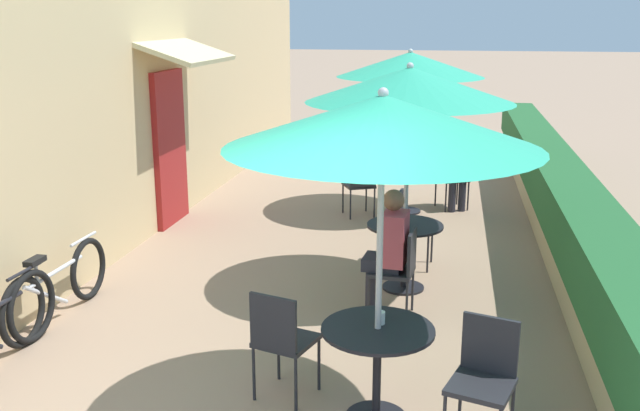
{
  "coord_description": "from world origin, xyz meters",
  "views": [
    {
      "loc": [
        1.38,
        -2.84,
        2.79
      ],
      "look_at": [
        0.15,
        3.79,
        1.0
      ],
      "focal_mm": 40.0,
      "sensor_mm": 36.0,
      "label": 1
    }
  ],
  "objects_px": {
    "cafe_chair_near_right": "(281,336)",
    "cafe_chair_far_right": "(360,182)",
    "coffee_cup_near": "(380,318)",
    "seated_patron_mid_left": "(389,247)",
    "patio_umbrella_near": "(383,122)",
    "patio_umbrella_far": "(410,65)",
    "cafe_chair_mid_right": "(408,222)",
    "patio_table_far": "(407,177)",
    "cafe_chair_mid_left": "(400,266)",
    "cafe_chair_near_left": "(484,372)",
    "cafe_chair_far_left": "(450,174)",
    "coffee_cup_mid": "(406,222)",
    "patio_umbrella_mid": "(410,85)",
    "patio_table_mid": "(405,242)",
    "patio_table_near": "(377,353)",
    "coffee_cup_far": "(416,162)",
    "bicycle_second": "(57,287)",
    "seated_patron_far_left": "(454,164)"
  },
  "relations": [
    {
      "from": "cafe_chair_near_right",
      "to": "cafe_chair_far_right",
      "type": "bearing_deg",
      "value": 107.98
    },
    {
      "from": "coffee_cup_near",
      "to": "seated_patron_mid_left",
      "type": "xyz_separation_m",
      "value": [
        -0.1,
        1.78,
        -0.07
      ]
    },
    {
      "from": "patio_umbrella_near",
      "to": "patio_umbrella_far",
      "type": "distance_m",
      "value": 5.68
    },
    {
      "from": "cafe_chair_mid_right",
      "to": "patio_table_far",
      "type": "height_order",
      "value": "cafe_chair_mid_right"
    },
    {
      "from": "cafe_chair_mid_left",
      "to": "cafe_chair_mid_right",
      "type": "bearing_deg",
      "value": 5.93
    },
    {
      "from": "cafe_chair_near_left",
      "to": "cafe_chair_far_left",
      "type": "height_order",
      "value": "same"
    },
    {
      "from": "coffee_cup_mid",
      "to": "patio_table_far",
      "type": "relative_size",
      "value": 0.11
    },
    {
      "from": "seated_patron_mid_left",
      "to": "cafe_chair_mid_left",
      "type": "bearing_deg",
      "value": -90.0
    },
    {
      "from": "cafe_chair_far_left",
      "to": "patio_umbrella_mid",
      "type": "bearing_deg",
      "value": 56.7
    },
    {
      "from": "patio_table_mid",
      "to": "cafe_chair_mid_right",
      "type": "height_order",
      "value": "cafe_chair_mid_right"
    },
    {
      "from": "patio_table_near",
      "to": "patio_table_far",
      "type": "distance_m",
      "value": 5.68
    },
    {
      "from": "cafe_chair_near_right",
      "to": "coffee_cup_far",
      "type": "distance_m",
      "value": 5.61
    },
    {
      "from": "cafe_chair_mid_right",
      "to": "coffee_cup_mid",
      "type": "height_order",
      "value": "cafe_chair_mid_right"
    },
    {
      "from": "cafe_chair_near_left",
      "to": "bicycle_second",
      "type": "distance_m",
      "value": 4.08
    },
    {
      "from": "coffee_cup_mid",
      "to": "cafe_chair_far_right",
      "type": "distance_m",
      "value": 2.89
    },
    {
      "from": "coffee_cup_near",
      "to": "patio_table_far",
      "type": "distance_m",
      "value": 5.61
    },
    {
      "from": "cafe_chair_near_left",
      "to": "cafe_chair_far_right",
      "type": "distance_m",
      "value": 5.64
    },
    {
      "from": "patio_table_far",
      "to": "bicycle_second",
      "type": "bearing_deg",
      "value": -123.29
    },
    {
      "from": "patio_umbrella_near",
      "to": "patio_table_mid",
      "type": "relative_size",
      "value": 2.98
    },
    {
      "from": "seated_patron_far_left",
      "to": "bicycle_second",
      "type": "height_order",
      "value": "seated_patron_far_left"
    },
    {
      "from": "cafe_chair_near_right",
      "to": "cafe_chair_mid_right",
      "type": "bearing_deg",
      "value": 94.23
    },
    {
      "from": "patio_umbrella_mid",
      "to": "bicycle_second",
      "type": "height_order",
      "value": "patio_umbrella_mid"
    },
    {
      "from": "cafe_chair_mid_right",
      "to": "coffee_cup_far",
      "type": "relative_size",
      "value": 9.67
    },
    {
      "from": "patio_umbrella_mid",
      "to": "bicycle_second",
      "type": "bearing_deg",
      "value": -155.71
    },
    {
      "from": "seated_patron_mid_left",
      "to": "cafe_chair_far_right",
      "type": "relative_size",
      "value": 1.44
    },
    {
      "from": "patio_umbrella_near",
      "to": "coffee_cup_mid",
      "type": "distance_m",
      "value": 2.88
    },
    {
      "from": "coffee_cup_near",
      "to": "cafe_chair_mid_right",
      "type": "xyz_separation_m",
      "value": [
        -0.0,
        3.25,
        -0.24
      ]
    },
    {
      "from": "patio_table_mid",
      "to": "coffee_cup_mid",
      "type": "bearing_deg",
      "value": -80.15
    },
    {
      "from": "coffee_cup_near",
      "to": "seated_patron_far_left",
      "type": "xyz_separation_m",
      "value": [
        0.5,
        5.89,
        -0.07
      ]
    },
    {
      "from": "seated_patron_mid_left",
      "to": "cafe_chair_near_left",
      "type": "bearing_deg",
      "value": -152.38
    },
    {
      "from": "patio_table_near",
      "to": "coffee_cup_far",
      "type": "xyz_separation_m",
      "value": [
        -0.04,
        5.7,
        0.23
      ]
    },
    {
      "from": "coffee_cup_mid",
      "to": "cafe_chair_far_left",
      "type": "xyz_separation_m",
      "value": [
        0.43,
        3.55,
        -0.24
      ]
    },
    {
      "from": "seated_patron_mid_left",
      "to": "bicycle_second",
      "type": "height_order",
      "value": "seated_patron_mid_left"
    },
    {
      "from": "patio_umbrella_mid",
      "to": "patio_table_far",
      "type": "height_order",
      "value": "patio_umbrella_mid"
    },
    {
      "from": "patio_table_mid",
      "to": "coffee_cup_mid",
      "type": "distance_m",
      "value": 0.24
    },
    {
      "from": "patio_table_mid",
      "to": "bicycle_second",
      "type": "distance_m",
      "value": 3.46
    },
    {
      "from": "cafe_chair_near_left",
      "to": "cafe_chair_mid_left",
      "type": "relative_size",
      "value": 1.0
    },
    {
      "from": "cafe_chair_near_right",
      "to": "seated_patron_far_left",
      "type": "bearing_deg",
      "value": 95.23
    },
    {
      "from": "patio_umbrella_near",
      "to": "cafe_chair_mid_right",
      "type": "bearing_deg",
      "value": 89.91
    },
    {
      "from": "cafe_chair_far_right",
      "to": "bicycle_second",
      "type": "distance_m",
      "value": 4.74
    },
    {
      "from": "cafe_chair_far_left",
      "to": "bicycle_second",
      "type": "bearing_deg",
      "value": 27.77
    },
    {
      "from": "patio_umbrella_near",
      "to": "coffee_cup_near",
      "type": "xyz_separation_m",
      "value": [
        0.01,
        0.08,
        -1.39
      ]
    },
    {
      "from": "coffee_cup_near",
      "to": "coffee_cup_far",
      "type": "distance_m",
      "value": 5.63
    },
    {
      "from": "seated_patron_far_left",
      "to": "bicycle_second",
      "type": "relative_size",
      "value": 0.72
    },
    {
      "from": "cafe_chair_mid_left",
      "to": "coffee_cup_mid",
      "type": "distance_m",
      "value": 0.72
    },
    {
      "from": "seated_patron_mid_left",
      "to": "patio_table_near",
      "type": "bearing_deg",
      "value": -171.76
    },
    {
      "from": "patio_table_near",
      "to": "seated_patron_mid_left",
      "type": "bearing_deg",
      "value": 92.85
    },
    {
      "from": "patio_table_mid",
      "to": "patio_umbrella_near",
      "type": "bearing_deg",
      "value": -90.26
    },
    {
      "from": "seated_patron_far_left",
      "to": "cafe_chair_far_right",
      "type": "xyz_separation_m",
      "value": [
        -1.31,
        -0.68,
        -0.17
      ]
    },
    {
      "from": "seated_patron_mid_left",
      "to": "cafe_chair_far_right",
      "type": "distance_m",
      "value": 3.51
    }
  ]
}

